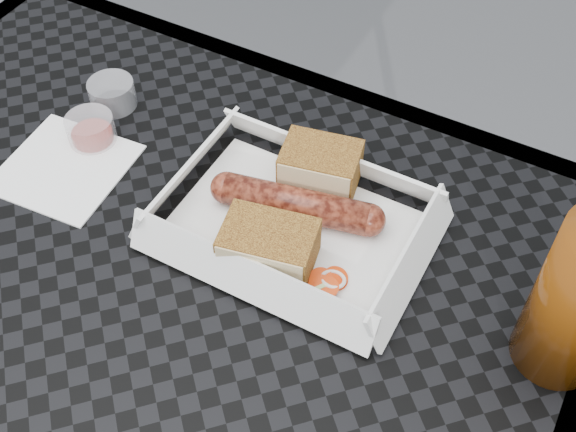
{
  "coord_description": "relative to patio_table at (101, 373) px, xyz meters",
  "views": [
    {
      "loc": [
        0.3,
        -0.19,
        1.28
      ],
      "look_at": [
        0.1,
        0.17,
        0.78
      ],
      "focal_mm": 45.0,
      "sensor_mm": 36.0,
      "label": 1
    }
  ],
  "objects": [
    {
      "name": "bratwurst",
      "position": [
        0.1,
        0.2,
        0.1
      ],
      "size": [
        0.17,
        0.06,
        0.03
      ],
      "rotation": [
        0.0,
        0.0,
        0.21
      ],
      "color": "maroon",
      "rests_on": "food_tray"
    },
    {
      "name": "napkin",
      "position": [
        -0.14,
        0.14,
        0.08
      ],
      "size": [
        0.13,
        0.13,
        0.0
      ],
      "primitive_type": "cube",
      "rotation": [
        0.0,
        0.0,
        0.08
      ],
      "color": "white",
      "rests_on": "patio_table"
    },
    {
      "name": "bread_near",
      "position": [
        0.1,
        0.24,
        0.1
      ],
      "size": [
        0.08,
        0.07,
        0.05
      ],
      "primitive_type": "cube",
      "rotation": [
        0.0,
        0.0,
        0.21
      ],
      "color": "olive",
      "rests_on": "food_tray"
    },
    {
      "name": "bread_far",
      "position": [
        0.1,
        0.14,
        0.1
      ],
      "size": [
        0.09,
        0.07,
        0.04
      ],
      "primitive_type": "cube",
      "rotation": [
        0.0,
        0.0,
        0.21
      ],
      "color": "olive",
      "rests_on": "food_tray"
    },
    {
      "name": "veg_garnish",
      "position": [
        0.16,
        0.14,
        0.08
      ],
      "size": [
        0.03,
        0.03,
        0.0
      ],
      "color": "red",
      "rests_on": "food_tray"
    },
    {
      "name": "condiment_cup_sauce",
      "position": [
        -0.14,
        0.19,
        0.09
      ],
      "size": [
        0.05,
        0.05,
        0.03
      ],
      "primitive_type": "cylinder",
      "color": "maroon",
      "rests_on": "patio_table"
    },
    {
      "name": "patio_table",
      "position": [
        0.0,
        0.0,
        0.0
      ],
      "size": [
        0.8,
        0.8,
        0.74
      ],
      "color": "black",
      "rests_on": "ground"
    },
    {
      "name": "condiment_cup_empty",
      "position": [
        -0.15,
        0.24,
        0.09
      ],
      "size": [
        0.05,
        0.05,
        0.03
      ],
      "primitive_type": "cylinder",
      "color": "silver",
      "rests_on": "patio_table"
    },
    {
      "name": "food_tray",
      "position": [
        0.1,
        0.18,
        0.08
      ],
      "size": [
        0.22,
        0.15,
        0.0
      ],
      "primitive_type": "cube",
      "color": "white",
      "rests_on": "patio_table"
    }
  ]
}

